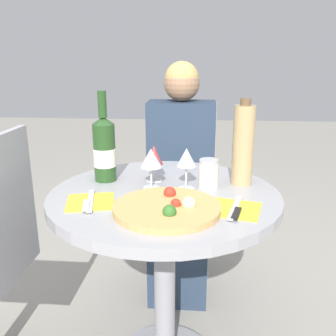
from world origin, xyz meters
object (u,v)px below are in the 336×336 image
chair_behind_diner (181,195)px  dining_table (165,232)px  pizza_large (168,208)px  wine_bottle (104,149)px  tall_carafe (243,145)px  seated_diner (180,193)px

chair_behind_diner → dining_table: bearing=87.9°
pizza_large → wine_bottle: size_ratio=0.98×
dining_table → tall_carafe: bearing=22.6°
pizza_large → wine_bottle: bearing=133.0°
dining_table → chair_behind_diner: 0.72m
seated_diner → tall_carafe: seated_diner is taller
wine_bottle → pizza_large: bearing=-47.0°
chair_behind_diner → seated_diner: bearing=90.0°
chair_behind_diner → wine_bottle: bearing=66.4°
dining_table → tall_carafe: (0.27, 0.11, 0.30)m
dining_table → wine_bottle: wine_bottle is taller
seated_diner → pizza_large: 0.77m
dining_table → seated_diner: (0.03, 0.57, -0.06)m
dining_table → pizza_large: 0.23m
dining_table → chair_behind_diner: bearing=87.9°
dining_table → tall_carafe: tall_carafe is taller
pizza_large → tall_carafe: tall_carafe is taller
seated_diner → pizza_large: bearing=89.9°
wine_bottle → dining_table: bearing=-25.7°
dining_table → wine_bottle: (-0.23, 0.11, 0.27)m
dining_table → pizza_large: size_ratio=2.43×
chair_behind_diner → seated_diner: (-0.00, -0.14, 0.06)m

